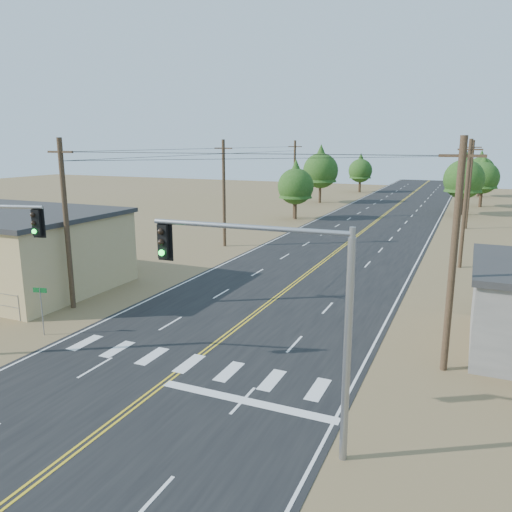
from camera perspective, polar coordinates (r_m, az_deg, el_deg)
The scene contains 16 objects.
ground at distance 17.69m, azimuth -22.14°, elevation -21.51°, with size 220.00×220.00×0.00m, color brown.
road at distance 42.45m, azimuth 7.87°, elevation -0.50°, with size 15.00×200.00×0.02m, color black.
utility_pole_left_near at distance 31.01m, azimuth -20.85°, elevation 3.48°, with size 1.80×0.30×10.00m.
utility_pole_left_mid at distance 47.27m, azimuth -3.68°, elevation 7.24°, with size 1.80×0.30×10.00m.
utility_pole_left_far at distance 65.63m, azimuth 4.42°, elevation 8.79°, with size 1.80×0.30×10.00m.
utility_pole_right_near at distance 22.30m, azimuth 21.64°, elevation 0.03°, with size 1.80×0.30×10.00m.
utility_pole_right_mid at distance 42.07m, azimuth 22.81°, elevation 5.57°, with size 1.80×0.30×10.00m.
utility_pole_right_far at distance 61.99m, azimuth 23.23°, elevation 7.56°, with size 1.80×0.30×10.00m.
signal_mast_right at distance 15.35m, azimuth 3.51°, elevation -4.93°, with size 6.63×0.61×7.39m.
street_sign at distance 27.78m, azimuth -23.34°, elevation -5.02°, with size 0.74×0.20×2.53m.
tree_left_near at distance 64.63m, azimuth 4.56°, elevation 8.35°, with size 4.61×4.61×7.68m.
tree_left_mid at distance 83.15m, azimuth 7.40°, elevation 10.05°, with size 5.70×5.70×9.50m.
tree_left_far at distance 102.48m, azimuth 11.85°, elevation 9.79°, with size 4.64×4.64×7.74m.
tree_right_near at distance 73.72m, azimuth 22.69°, elevation 8.52°, with size 5.31×5.31×8.85m.
tree_right_mid at distance 84.45m, azimuth 24.51°, elevation 8.48°, with size 4.87×4.87×8.12m.
tree_right_far at distance 100.61m, azimuth 24.27°, elevation 9.13°, with size 5.05×5.05×8.42m.
Camera 1 is at (11.06, -9.82, 9.71)m, focal length 35.00 mm.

